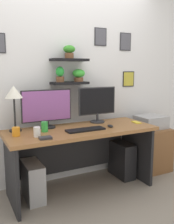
{
  "coord_description": "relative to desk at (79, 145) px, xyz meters",
  "views": [
    {
      "loc": [
        -1.22,
        -2.53,
        1.42
      ],
      "look_at": [
        0.1,
        0.05,
        0.93
      ],
      "focal_mm": 40.5,
      "sensor_mm": 36.0,
      "label": 1
    }
  ],
  "objects": [
    {
      "name": "monitor_right",
      "position": [
        0.33,
        0.16,
        0.45
      ],
      "size": [
        0.51,
        0.18,
        0.45
      ],
      "color": "#2D2D33",
      "rests_on": "desk"
    },
    {
      "name": "desk_lamp",
      "position": [
        -0.7,
        0.15,
        0.6
      ],
      "size": [
        0.19,
        0.19,
        0.5
      ],
      "color": "black",
      "rests_on": "desk"
    },
    {
      "name": "computer_mouse",
      "position": [
        0.33,
        -0.16,
        0.22
      ],
      "size": [
        0.06,
        0.09,
        0.03
      ],
      "primitive_type": "ellipsoid",
      "color": "black",
      "rests_on": "desk"
    },
    {
      "name": "keyboard",
      "position": [
        0.0,
        -0.16,
        0.22
      ],
      "size": [
        0.44,
        0.14,
        0.02
      ],
      "primitive_type": "cube",
      "color": "black",
      "rests_on": "desk"
    },
    {
      "name": "ground_plane",
      "position": [
        0.0,
        -0.06,
        -0.54
      ],
      "size": [
        8.0,
        8.0,
        0.0
      ],
      "primitive_type": "plane",
      "color": "gray"
    },
    {
      "name": "computer_tower_left",
      "position": [
        -0.57,
        -0.01,
        -0.33
      ],
      "size": [
        0.18,
        0.4,
        0.42
      ],
      "primitive_type": "cube",
      "color": "#99999E",
      "rests_on": "ground"
    },
    {
      "name": "back_wall_assembly",
      "position": [
        0.0,
        0.38,
        0.81
      ],
      "size": [
        4.4,
        0.24,
        2.7
      ],
      "color": "silver",
      "rests_on": "ground"
    },
    {
      "name": "cell_phone",
      "position": [
        0.76,
        -0.09,
        0.21
      ],
      "size": [
        0.09,
        0.15,
        0.01
      ],
      "primitive_type": "cube",
      "rotation": [
        0.0,
        0.0,
        -0.14
      ],
      "color": "yellow",
      "rests_on": "desk"
    },
    {
      "name": "scissors_tray",
      "position": [
        -0.5,
        -0.29,
        0.22
      ],
      "size": [
        0.12,
        0.09,
        0.02
      ],
      "primitive_type": "cube",
      "rotation": [
        0.0,
        0.0,
        -0.05
      ],
      "color": "#2D2D33",
      "rests_on": "desk"
    },
    {
      "name": "computer_tower_right",
      "position": [
        0.65,
        0.05,
        -0.31
      ],
      "size": [
        0.18,
        0.4,
        0.46
      ],
      "primitive_type": "cube",
      "color": "black",
      "rests_on": "ground"
    },
    {
      "name": "water_cup",
      "position": [
        -0.42,
        -0.01,
        0.26
      ],
      "size": [
        0.07,
        0.07,
        0.11
      ],
      "primitive_type": "cylinder",
      "color": "green",
      "rests_on": "desk"
    },
    {
      "name": "printer",
      "position": [
        1.16,
        0.09,
        0.15
      ],
      "size": [
        0.38,
        0.34,
        0.17
      ],
      "primitive_type": "cube",
      "color": "#9E9EA3",
      "rests_on": "drawer_cabinet"
    },
    {
      "name": "coffee_mug",
      "position": [
        -0.73,
        -0.05,
        0.25
      ],
      "size": [
        0.08,
        0.08,
        0.09
      ],
      "primitive_type": "cylinder",
      "color": "orange",
      "rests_on": "desk"
    },
    {
      "name": "desk",
      "position": [
        0.0,
        0.0,
        0.0
      ],
      "size": [
        1.72,
        0.68,
        0.75
      ],
      "color": "brown",
      "rests_on": "ground"
    },
    {
      "name": "pen_cup",
      "position": [
        -0.55,
        -0.17,
        0.26
      ],
      "size": [
        0.07,
        0.07,
        0.1
      ],
      "primitive_type": "cylinder",
      "color": "white",
      "rests_on": "desk"
    },
    {
      "name": "drawer_cabinet",
      "position": [
        1.16,
        0.09,
        -0.24
      ],
      "size": [
        0.44,
        0.5,
        0.6
      ],
      "primitive_type": "cube",
      "color": "brown",
      "rests_on": "ground"
    },
    {
      "name": "monitor_left",
      "position": [
        -0.33,
        0.16,
        0.44
      ],
      "size": [
        0.59,
        0.18,
        0.44
      ],
      "color": "black",
      "rests_on": "desk"
    }
  ]
}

